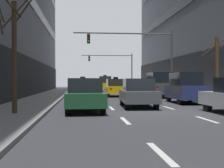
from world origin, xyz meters
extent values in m
plane|color=#38383D|center=(0.00, 0.00, 0.00)|extent=(120.00, 120.00, 0.00)
cube|color=gray|center=(-6.24, 0.00, 0.07)|extent=(3.09, 80.00, 0.14)
cube|color=silver|center=(-1.56, -8.00, 0.00)|extent=(0.16, 2.00, 0.01)
cube|color=silver|center=(-1.56, -3.00, 0.00)|extent=(0.16, 2.00, 0.01)
cube|color=silver|center=(-1.56, 2.00, 0.00)|extent=(0.16, 2.00, 0.01)
cube|color=silver|center=(-1.56, 7.00, 0.00)|extent=(0.16, 2.00, 0.01)
cube|color=silver|center=(-1.56, 12.00, 0.00)|extent=(0.16, 2.00, 0.01)
cube|color=silver|center=(-1.56, 17.00, 0.00)|extent=(0.16, 2.00, 0.01)
cube|color=silver|center=(-1.56, 22.00, 0.00)|extent=(0.16, 2.00, 0.01)
cube|color=silver|center=(-1.56, 27.00, 0.00)|extent=(0.16, 2.00, 0.01)
cube|color=silver|center=(-1.56, 32.00, 0.00)|extent=(0.16, 2.00, 0.01)
cube|color=silver|center=(1.56, -3.00, 0.00)|extent=(0.16, 2.00, 0.01)
cube|color=silver|center=(1.56, 2.00, 0.00)|extent=(0.16, 2.00, 0.01)
cube|color=silver|center=(1.56, 7.00, 0.00)|extent=(0.16, 2.00, 0.01)
cube|color=silver|center=(1.56, 12.00, 0.00)|extent=(0.16, 2.00, 0.01)
cube|color=silver|center=(1.56, 17.00, 0.00)|extent=(0.16, 2.00, 0.01)
cube|color=silver|center=(1.56, 22.00, 0.00)|extent=(0.16, 2.00, 0.01)
cube|color=silver|center=(1.56, 27.00, 0.00)|extent=(0.16, 2.00, 0.01)
cube|color=silver|center=(1.56, 32.00, 0.00)|extent=(0.16, 2.00, 0.01)
cylinder|color=black|center=(-0.78, 15.47, 0.33)|extent=(0.22, 0.66, 0.66)
cylinder|color=black|center=(0.82, 15.47, 0.33)|extent=(0.22, 0.66, 0.66)
cylinder|color=black|center=(-0.78, 12.77, 0.33)|extent=(0.22, 0.66, 0.66)
cylinder|color=black|center=(0.82, 12.77, 0.33)|extent=(0.22, 0.66, 0.66)
cube|color=yellow|center=(0.02, 14.12, 0.65)|extent=(1.84, 4.40, 0.64)
cube|color=black|center=(0.02, 13.92, 1.31)|extent=(1.60, 1.90, 0.68)
cube|color=white|center=(-0.62, 16.28, 0.76)|extent=(0.20, 0.08, 0.14)
cube|color=red|center=(-0.62, 11.96, 0.76)|extent=(0.20, 0.08, 0.14)
cube|color=white|center=(0.66, 16.28, 0.76)|extent=(0.20, 0.08, 0.14)
cube|color=red|center=(0.67, 11.96, 0.76)|extent=(0.20, 0.08, 0.14)
cube|color=black|center=(0.02, 13.92, 1.74)|extent=(0.44, 0.20, 0.18)
cylinder|color=black|center=(-3.82, 1.72, 0.32)|extent=(0.22, 0.64, 0.64)
cylinder|color=black|center=(-2.27, 1.75, 0.32)|extent=(0.22, 0.64, 0.64)
cylinder|color=black|center=(-3.77, -0.89, 0.32)|extent=(0.22, 0.64, 0.64)
cylinder|color=black|center=(-2.23, -0.86, 0.32)|extent=(0.22, 0.64, 0.64)
cube|color=#1E512D|center=(-3.02, 0.43, 0.63)|extent=(1.85, 4.28, 0.62)
cube|color=black|center=(-3.02, 0.24, 1.27)|extent=(1.58, 1.86, 0.66)
cube|color=white|center=(-3.68, 2.50, 0.74)|extent=(0.19, 0.08, 0.14)
cube|color=red|center=(-3.61, -1.67, 0.74)|extent=(0.19, 0.08, 0.14)
cube|color=white|center=(-2.44, 2.53, 0.74)|extent=(0.19, 0.08, 0.14)
cube|color=red|center=(-2.36, -1.65, 0.74)|extent=(0.19, 0.08, 0.14)
cylinder|color=black|center=(-0.73, 27.81, 0.32)|extent=(0.24, 0.65, 0.64)
cylinder|color=black|center=(0.83, 27.75, 0.32)|extent=(0.24, 0.65, 0.64)
cylinder|color=black|center=(-0.83, 25.18, 0.32)|extent=(0.24, 0.65, 0.64)
cylinder|color=black|center=(0.73, 25.12, 0.32)|extent=(0.24, 0.65, 0.64)
cube|color=yellow|center=(0.00, 26.46, 0.76)|extent=(1.95, 4.35, 0.88)
cube|color=black|center=(0.00, 26.46, 1.63)|extent=(1.65, 2.59, 0.88)
cube|color=white|center=(-0.54, 28.59, 0.91)|extent=(0.20, 0.09, 0.14)
cube|color=red|center=(-0.70, 24.39, 0.91)|extent=(0.20, 0.09, 0.14)
cube|color=white|center=(0.71, 28.54, 0.91)|extent=(0.20, 0.09, 0.14)
cube|color=red|center=(0.55, 24.34, 0.91)|extent=(0.20, 0.09, 0.14)
cube|color=black|center=(0.00, 26.46, 2.16)|extent=(0.44, 0.21, 0.18)
cylinder|color=black|center=(-3.85, 14.35, 0.33)|extent=(0.23, 0.67, 0.67)
cylinder|color=black|center=(-2.24, 14.34, 0.33)|extent=(0.23, 0.67, 0.67)
cylinder|color=black|center=(-3.87, 11.63, 0.33)|extent=(0.23, 0.67, 0.67)
cylinder|color=black|center=(-2.26, 11.61, 0.33)|extent=(0.23, 0.67, 0.67)
cube|color=yellow|center=(-3.06, 12.98, 0.66)|extent=(1.88, 4.45, 0.64)
cube|color=black|center=(-3.06, 12.78, 1.32)|extent=(1.63, 1.93, 0.69)
cube|color=white|center=(-3.69, 15.16, 0.77)|extent=(0.20, 0.08, 0.14)
cube|color=red|center=(-3.72, 10.81, 0.77)|extent=(0.20, 0.08, 0.14)
cube|color=white|center=(-2.39, 15.15, 0.77)|extent=(0.20, 0.08, 0.14)
cube|color=red|center=(-2.42, 10.80, 0.77)|extent=(0.20, 0.08, 0.14)
cube|color=black|center=(-3.06, 12.78, 1.75)|extent=(0.44, 0.20, 0.18)
cylinder|color=black|center=(-0.75, 3.88, 0.32)|extent=(0.24, 0.65, 0.64)
cylinder|color=black|center=(0.80, 3.80, 0.32)|extent=(0.24, 0.65, 0.64)
cylinder|color=black|center=(-0.87, 1.27, 0.32)|extent=(0.24, 0.65, 0.64)
cylinder|color=black|center=(0.67, 1.19, 0.32)|extent=(0.24, 0.65, 0.64)
cube|color=#474C51|center=(-0.04, 2.53, 0.63)|extent=(1.98, 4.34, 0.62)
cube|color=black|center=(-0.04, 2.34, 1.27)|extent=(1.64, 1.91, 0.66)
cube|color=white|center=(-0.56, 4.65, 0.74)|extent=(0.20, 0.09, 0.14)
cube|color=red|center=(-0.76, 0.48, 0.74)|extent=(0.20, 0.09, 0.14)
cube|color=white|center=(0.69, 4.59, 0.74)|extent=(0.20, 0.09, 0.14)
cube|color=red|center=(0.49, 0.42, 0.74)|extent=(0.20, 0.09, 0.14)
cylinder|color=black|center=(2.84, -0.17, 0.32)|extent=(0.22, 0.65, 0.65)
cube|color=white|center=(2.99, 0.63, 0.75)|extent=(0.20, 0.08, 0.14)
cylinder|color=black|center=(2.92, 6.50, 0.31)|extent=(0.22, 0.63, 0.63)
cylinder|color=black|center=(4.44, 6.46, 0.31)|extent=(0.22, 0.63, 0.63)
cylinder|color=black|center=(2.85, 3.93, 0.31)|extent=(0.22, 0.63, 0.63)
cylinder|color=black|center=(4.37, 3.89, 0.31)|extent=(0.22, 0.63, 0.63)
cube|color=navy|center=(3.64, 5.19, 0.74)|extent=(1.85, 4.23, 0.86)
cube|color=black|center=(3.64, 5.19, 1.60)|extent=(1.58, 2.51, 0.86)
cube|color=white|center=(3.08, 7.26, 0.89)|extent=(0.19, 0.08, 0.13)
cube|color=red|center=(2.98, 3.16, 0.89)|extent=(0.19, 0.08, 0.13)
cube|color=white|center=(4.31, 7.23, 0.89)|extent=(0.19, 0.08, 0.13)
cube|color=red|center=(4.21, 3.13, 0.89)|extent=(0.19, 0.08, 0.13)
cylinder|color=black|center=(2.83, 13.36, 0.34)|extent=(0.24, 0.69, 0.69)
cylinder|color=black|center=(4.49, 13.34, 0.34)|extent=(0.24, 0.69, 0.69)
cylinder|color=black|center=(2.80, 10.56, 0.34)|extent=(0.24, 0.69, 0.69)
cylinder|color=black|center=(4.46, 10.54, 0.34)|extent=(0.24, 0.69, 0.69)
cube|color=#474C51|center=(3.64, 11.95, 0.81)|extent=(1.97, 4.59, 0.93)
cube|color=black|center=(3.64, 11.95, 1.74)|extent=(1.70, 2.72, 0.93)
cube|color=white|center=(3.01, 14.20, 0.97)|extent=(0.21, 0.09, 0.15)
cube|color=red|center=(2.95, 9.72, 0.97)|extent=(0.21, 0.09, 0.15)
cube|color=white|center=(4.34, 14.18, 0.97)|extent=(0.21, 0.09, 0.15)
cube|color=red|center=(4.28, 9.70, 0.97)|extent=(0.21, 0.09, 0.15)
cylinder|color=#4C4C51|center=(5.09, 12.93, 3.10)|extent=(0.18, 0.18, 5.92)
cylinder|color=#4C4C51|center=(0.61, 12.93, 5.76)|extent=(8.97, 0.12, 0.12)
cube|color=black|center=(-2.53, 12.93, 5.24)|extent=(0.28, 0.24, 0.84)
sphere|color=#4B0704|center=(-2.53, 12.79, 5.50)|extent=(0.17, 0.17, 0.17)
sphere|color=#523505|center=(-2.53, 12.79, 5.24)|extent=(0.17, 0.17, 0.17)
sphere|color=green|center=(-2.53, 12.79, 4.98)|extent=(0.17, 0.17, 0.17)
cylinder|color=#4C4C51|center=(5.09, 34.79, 3.03)|extent=(0.18, 0.18, 5.78)
cylinder|color=#4C4C51|center=(0.98, 34.79, 5.60)|extent=(8.23, 0.12, 0.12)
cube|color=black|center=(-1.90, 34.79, 5.08)|extent=(0.28, 0.24, 0.84)
sphere|color=#4B0704|center=(-1.90, 34.65, 5.34)|extent=(0.17, 0.17, 0.17)
sphere|color=orange|center=(-1.90, 34.65, 5.08)|extent=(0.17, 0.17, 0.17)
sphere|color=#073E10|center=(-1.90, 34.65, 4.82)|extent=(0.17, 0.17, 0.17)
cylinder|color=#4C3823|center=(5.93, 5.45, 2.27)|extent=(0.26, 0.26, 4.27)
cylinder|color=#42301E|center=(6.19, 5.93, 3.56)|extent=(1.04, 0.61, 1.03)
cylinder|color=#42301E|center=(5.75, 6.06, 3.93)|extent=(1.28, 0.45, 0.96)
cylinder|color=#42301E|center=(6.00, 6.27, 3.77)|extent=(1.70, 0.20, 1.27)
cylinder|color=#4C3823|center=(-5.93, -1.23, 2.45)|extent=(0.20, 0.20, 4.62)
cylinder|color=#42301E|center=(-5.93, -0.61, 4.51)|extent=(1.30, 0.08, 1.50)
cylinder|color=#42301E|center=(-6.06, -1.75, 4.59)|extent=(1.11, 0.33, 1.27)
cylinder|color=#42301E|center=(-5.61, -0.83, 4.49)|extent=(0.87, 0.72, 0.88)
cylinder|color=#42301E|center=(-6.41, -1.41, 3.73)|extent=(0.44, 1.02, 0.91)
cylinder|color=#42301E|center=(-6.41, -1.48, 4.29)|extent=(0.59, 1.04, 1.10)
camera|label=1|loc=(-3.17, -13.97, 1.48)|focal=48.12mm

